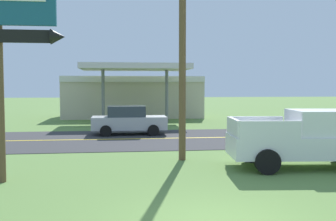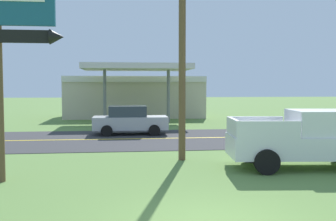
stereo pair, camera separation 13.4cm
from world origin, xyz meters
name	(u,v)px [view 1 (the left image)]	position (x,y,z in m)	size (l,w,h in m)	color
road_asphalt	(156,139)	(0.00, 13.00, 0.01)	(140.00, 8.00, 0.02)	#333335
road_centre_line	(156,138)	(0.00, 13.00, 0.02)	(126.00, 0.20, 0.01)	gold
utility_pole	(182,24)	(0.41, 6.99, 5.04)	(2.04, 0.26, 9.43)	brown
gas_station	(133,95)	(-0.70, 28.04, 1.94)	(12.00, 11.50, 4.40)	beige
pickup_white_parked_on_lawn	(309,139)	(4.44, 5.05, 0.96)	(5.36, 2.62, 1.96)	silver
car_silver_mid_lane	(129,120)	(-1.39, 15.00, 0.83)	(4.20, 2.00, 1.64)	#A8AAAF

